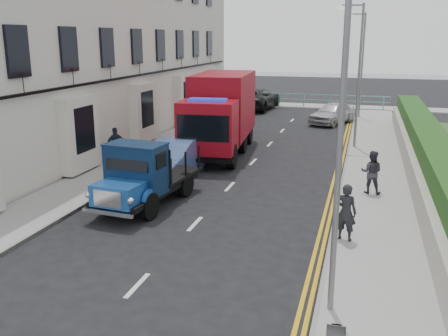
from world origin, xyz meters
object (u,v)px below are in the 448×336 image
red_lorry (221,112)px  parked_car_front (162,158)px  pedestrian_east_near (346,212)px  lamp_far (361,59)px  lamp_mid (357,68)px  bedford_lorry (139,179)px  lamp_near (335,119)px

red_lorry → parked_car_front: red_lorry is taller
red_lorry → parked_car_front: (-1.18, -4.46, -1.29)m
pedestrian_east_near → red_lorry: bearing=-41.5°
lamp_far → red_lorry: lamp_far is taller
lamp_mid → parked_car_front: size_ratio=1.67×
bedford_lorry → pedestrian_east_near: size_ratio=3.02×
lamp_mid → lamp_far: size_ratio=1.00×
lamp_near → lamp_far: bearing=90.0°
lamp_near → lamp_far: (0.00, 26.00, 0.00)m
lamp_near → parked_car_front: lamp_near is taller
lamp_near → lamp_mid: 16.00m
parked_car_front → lamp_near: bearing=-46.8°
pedestrian_east_near → lamp_mid: bearing=-73.7°
red_lorry → lamp_mid: bearing=18.1°
lamp_near → red_lorry: bearing=114.5°
lamp_far → bedford_lorry: bearing=-106.7°
lamp_near → lamp_mid: (0.00, 16.00, 0.00)m
lamp_near → bedford_lorry: bearing=142.8°
lamp_far → lamp_mid: bearing=-90.0°
lamp_near → bedford_lorry: size_ratio=1.47×
parked_car_front → pedestrian_east_near: 9.11m
lamp_near → red_lorry: lamp_near is taller
lamp_near → bedford_lorry: 8.51m
lamp_mid → pedestrian_east_near: 12.66m
lamp_mid → red_lorry: lamp_mid is taller
lamp_far → bedford_lorry: lamp_far is taller
lamp_mid → lamp_far: 10.00m
lamp_near → parked_car_front: 11.95m
bedford_lorry → pedestrian_east_near: bedford_lorry is taller
red_lorry → pedestrian_east_near: red_lorry is taller
bedford_lorry → pedestrian_east_near: 6.66m
lamp_mid → lamp_near: bearing=-90.0°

